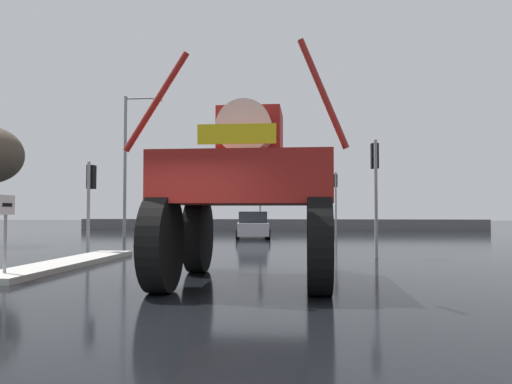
{
  "coord_description": "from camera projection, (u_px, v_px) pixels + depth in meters",
  "views": [
    {
      "loc": [
        2.21,
        -7.14,
        1.52
      ],
      "look_at": [
        0.76,
        7.57,
        2.1
      ],
      "focal_mm": 35.25,
      "sensor_mm": 36.0,
      "label": 1
    }
  ],
  "objects": [
    {
      "name": "ground_plane",
      "position": [
        261.0,
        242.0,
        25.16
      ],
      "size": [
        120.0,
        120.0,
        0.0
      ],
      "primitive_type": "plane",
      "color": "black"
    },
    {
      "name": "roadside_barrier",
      "position": [
        278.0,
        225.0,
        40.15
      ],
      "size": [
        32.66,
        0.24,
        0.9
      ],
      "primitive_type": "cube",
      "color": "#59595B",
      "rests_on": "ground"
    },
    {
      "name": "streetlight_far_left",
      "position": [
        128.0,
        158.0,
        29.27
      ],
      "size": [
        2.27,
        0.24,
        8.28
      ],
      "color": "gray",
      "rests_on": "ground"
    },
    {
      "name": "sedan_ahead",
      "position": [
        253.0,
        226.0,
        28.64
      ],
      "size": [
        2.28,
        4.28,
        1.52
      ],
      "rotation": [
        0.0,
        0.0,
        1.7
      ],
      "color": "#B7B7BF",
      "rests_on": "ground"
    },
    {
      "name": "traffic_signal_far_right",
      "position": [
        336.0,
        189.0,
        32.11
      ],
      "size": [
        0.24,
        0.55,
        4.02
      ],
      "color": "gray",
      "rests_on": "ground"
    },
    {
      "name": "traffic_signal_near_right",
      "position": [
        375.0,
        172.0,
        16.77
      ],
      "size": [
        0.24,
        0.54,
        3.9
      ],
      "color": "gray",
      "rests_on": "ground"
    },
    {
      "name": "oversize_sprayer",
      "position": [
        249.0,
        189.0,
        10.96
      ],
      "size": [
        4.2,
        5.1,
        4.68
      ],
      "rotation": [
        0.0,
        0.0,
        1.57
      ],
      "color": "black",
      "rests_on": "ground"
    },
    {
      "name": "lane_arrow_sign",
      "position": [
        6.0,
        219.0,
        11.22
      ],
      "size": [
        0.07,
        0.6,
        1.74
      ],
      "color": "#99999E",
      "rests_on": "median_island"
    },
    {
      "name": "traffic_signal_far_left",
      "position": [
        260.0,
        188.0,
        32.59
      ],
      "size": [
        0.24,
        0.55,
        4.13
      ],
      "color": "gray",
      "rests_on": "ground"
    },
    {
      "name": "traffic_signal_near_left",
      "position": [
        91.0,
        187.0,
        17.73
      ],
      "size": [
        0.24,
        0.54,
        3.26
      ],
      "color": "gray",
      "rests_on": "ground"
    },
    {
      "name": "median_island",
      "position": [
        66.0,
        264.0,
        13.93
      ],
      "size": [
        1.18,
        7.33,
        0.15
      ],
      "primitive_type": "cube",
      "color": "#B2AFA8",
      "rests_on": "ground"
    }
  ]
}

